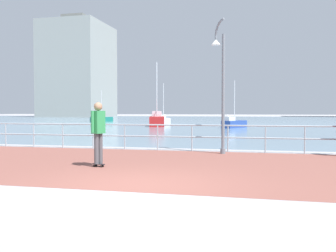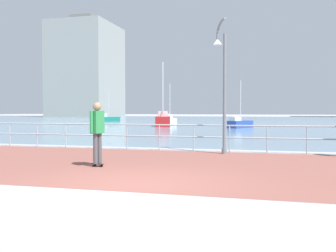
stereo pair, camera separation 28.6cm
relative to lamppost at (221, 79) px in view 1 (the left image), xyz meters
The scene contains 11 objects.
ground 33.60m from the lamppost, 91.99° to the left, with size 220.00×220.00×0.00m, color #9E9EA3.
brick_paving 4.52m from the lamppost, 108.98° to the right, with size 28.00×7.69×0.01m, color brown.
harbor_water 45.56m from the lamppost, 91.47° to the left, with size 180.00×88.00×0.00m, color #6B899E.
waterfront_railing 2.39m from the lamppost, 158.23° to the left, with size 25.25×0.06×1.05m.
lamppost is the anchor object (origin of this frame).
skateboarder 5.49m from the lamppost, 125.37° to the right, with size 0.41×0.55×1.83m.
sailboat_navy 30.88m from the lamppost, 108.20° to the left, with size 2.37×3.55×4.80m.
sailboat_red 21.43m from the lamppost, 92.35° to the left, with size 2.25×3.22×4.38m.
sailboat_gray 24.94m from the lamppost, 110.68° to the left, with size 2.59×4.85×6.51m.
sailboat_blue 42.30m from the lamppost, 119.53° to the left, with size 2.95×2.94×4.47m.
tower_glass 87.30m from the lamppost, 120.16° to the left, with size 14.65×16.87×25.47m.
Camera 1 is at (2.55, -7.69, 1.60)m, focal length 40.57 mm.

